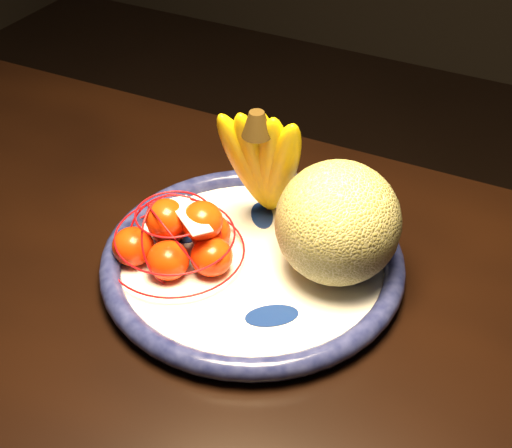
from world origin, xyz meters
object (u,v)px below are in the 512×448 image
at_px(fruit_bowl, 252,262).
at_px(mandarin_bag, 179,238).
at_px(cantaloupe, 338,223).
at_px(banana_bunch, 265,160).
at_px(dining_table, 82,301).

distance_m(fruit_bowl, mandarin_bag, 0.10).
height_order(cantaloupe, banana_bunch, banana_bunch).
xyz_separation_m(dining_table, mandarin_bag, (0.13, 0.06, 0.12)).
bearing_deg(dining_table, mandarin_bag, 22.05).
distance_m(dining_table, banana_bunch, 0.32).
relative_size(cantaloupe, mandarin_bag, 0.77).
height_order(cantaloupe, mandarin_bag, cantaloupe).
xyz_separation_m(cantaloupe, mandarin_bag, (-0.18, -0.07, -0.04)).
distance_m(dining_table, cantaloupe, 0.38).
distance_m(dining_table, mandarin_bag, 0.19).
height_order(dining_table, fruit_bowl, fruit_bowl).
bearing_deg(fruit_bowl, mandarin_bag, -157.62).
xyz_separation_m(cantaloupe, banana_bunch, (-0.12, 0.04, 0.03)).
relative_size(fruit_bowl, cantaloupe, 2.55).
xyz_separation_m(fruit_bowl, cantaloupe, (0.10, 0.03, 0.08)).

